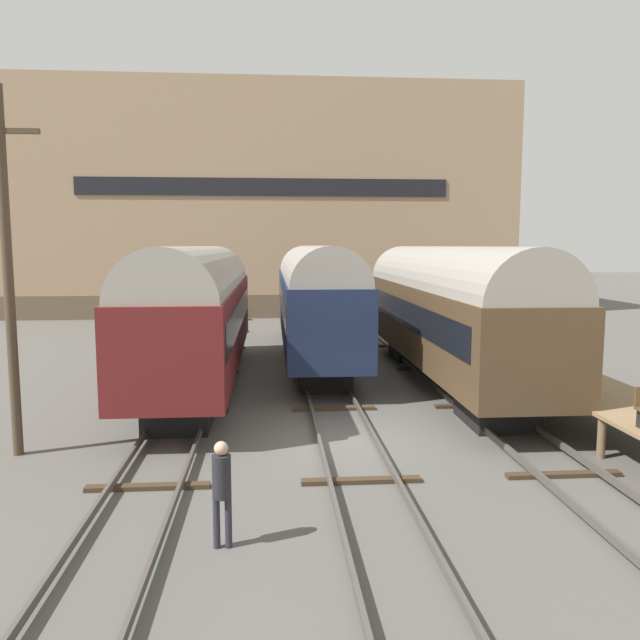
{
  "coord_description": "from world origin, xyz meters",
  "views": [
    {
      "loc": [
        -1.91,
        -15.87,
        5.1
      ],
      "look_at": [
        0.0,
        8.38,
        2.2
      ],
      "focal_mm": 35.0,
      "sensor_mm": 36.0,
      "label": 1
    }
  ],
  "objects_px": {
    "utility_pole": "(8,269)",
    "person_worker": "(222,483)",
    "train_car_maroon": "(198,308)",
    "train_car_navy": "(314,295)",
    "train_car_brown": "(447,307)"
  },
  "relations": [
    {
      "from": "train_car_maroon",
      "to": "person_worker",
      "type": "relative_size",
      "value": 8.46
    },
    {
      "from": "train_car_navy",
      "to": "utility_pole",
      "type": "height_order",
      "value": "utility_pole"
    },
    {
      "from": "train_car_maroon",
      "to": "person_worker",
      "type": "height_order",
      "value": "train_car_maroon"
    },
    {
      "from": "utility_pole",
      "to": "train_car_maroon",
      "type": "bearing_deg",
      "value": 63.74
    },
    {
      "from": "person_worker",
      "to": "utility_pole",
      "type": "relative_size",
      "value": 0.21
    },
    {
      "from": "utility_pole",
      "to": "train_car_navy",
      "type": "bearing_deg",
      "value": 56.55
    },
    {
      "from": "utility_pole",
      "to": "person_worker",
      "type": "bearing_deg",
      "value": -44.01
    },
    {
      "from": "train_car_maroon",
      "to": "person_worker",
      "type": "bearing_deg",
      "value": -81.94
    },
    {
      "from": "train_car_navy",
      "to": "train_car_brown",
      "type": "height_order",
      "value": "train_car_navy"
    },
    {
      "from": "train_car_navy",
      "to": "person_worker",
      "type": "height_order",
      "value": "train_car_navy"
    },
    {
      "from": "train_car_navy",
      "to": "train_car_brown",
      "type": "distance_m",
      "value": 6.97
    },
    {
      "from": "train_car_navy",
      "to": "person_worker",
      "type": "bearing_deg",
      "value": -98.97
    },
    {
      "from": "person_worker",
      "to": "utility_pole",
      "type": "xyz_separation_m",
      "value": [
        -5.38,
        5.19,
        3.43
      ]
    },
    {
      "from": "train_car_brown",
      "to": "utility_pole",
      "type": "distance_m",
      "value": 14.6
    },
    {
      "from": "person_worker",
      "to": "train_car_maroon",
      "type": "bearing_deg",
      "value": 98.06
    }
  ]
}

